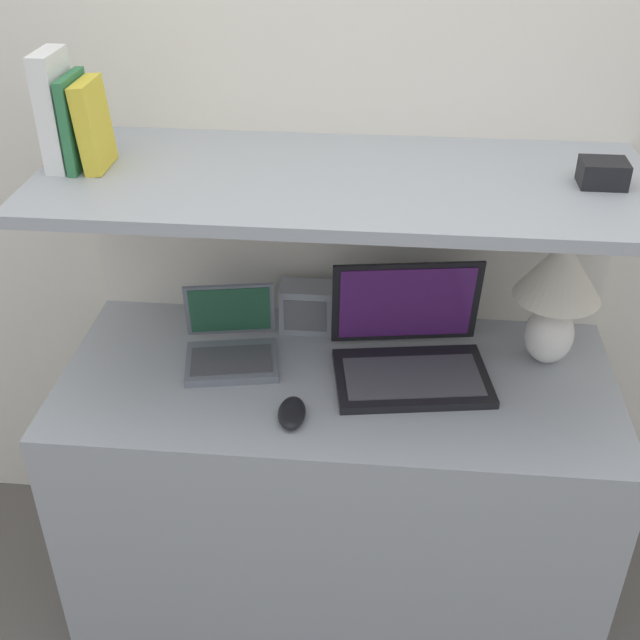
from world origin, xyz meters
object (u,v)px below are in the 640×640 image
at_px(laptop_large, 410,352).
at_px(shelf_gadget, 603,173).
at_px(book_yellow, 93,125).
at_px(laptop_small, 231,345).
at_px(book_green, 76,122).
at_px(book_white, 56,111).
at_px(router_box, 307,307).
at_px(table_lamp, 558,286).
at_px(computer_mouse, 292,413).

height_order(laptop_large, shelf_gadget, shelf_gadget).
bearing_deg(book_yellow, shelf_gadget, 0.00).
height_order(laptop_small, book_green, book_green).
relative_size(book_white, book_green, 1.24).
relative_size(router_box, book_green, 0.68).
bearing_deg(book_white, table_lamp, 2.72).
distance_m(router_box, book_yellow, 0.70).
xyz_separation_m(laptop_large, computer_mouse, (-0.26, -0.21, -0.04)).
bearing_deg(router_box, laptop_large, -31.75).
relative_size(table_lamp, book_yellow, 1.73).
bearing_deg(laptop_large, table_lamp, 12.87).
bearing_deg(book_white, shelf_gadget, 0.00).
height_order(laptop_large, book_white, book_white).
distance_m(book_green, book_yellow, 0.04).
xyz_separation_m(table_lamp, laptop_large, (-0.34, -0.08, -0.16)).
bearing_deg(router_box, computer_mouse, -88.92).
xyz_separation_m(book_white, book_green, (0.04, 0.00, -0.02)).
bearing_deg(table_lamp, laptop_large, -167.13).
xyz_separation_m(laptop_small, shelf_gadget, (0.82, 0.01, 0.48)).
bearing_deg(book_white, book_yellow, 0.00).
bearing_deg(laptop_small, computer_mouse, -51.24).
height_order(book_yellow, shelf_gadget, book_yellow).
bearing_deg(book_yellow, laptop_small, -2.53).
bearing_deg(computer_mouse, laptop_small, 128.76).
distance_m(laptop_large, book_white, 0.97).
bearing_deg(computer_mouse, book_green, 154.28).
relative_size(laptop_small, shelf_gadget, 2.68).
xyz_separation_m(table_lamp, router_box, (-0.61, 0.09, -0.15)).
distance_m(laptop_large, book_green, 0.92).
bearing_deg(router_box, book_white, -164.68).
height_order(laptop_small, book_white, book_white).
bearing_deg(table_lamp, book_yellow, -177.08).
height_order(laptop_small, router_box, laptop_small).
relative_size(book_yellow, shelf_gadget, 2.00).
bearing_deg(book_yellow, book_white, 180.00).
bearing_deg(table_lamp, book_green, -177.18).
height_order(laptop_large, laptop_small, laptop_large).
bearing_deg(laptop_small, shelf_gadget, 0.84).
bearing_deg(book_yellow, table_lamp, 2.92).
distance_m(laptop_small, router_box, 0.23).
xyz_separation_m(laptop_large, book_green, (-0.75, 0.02, 0.54)).
bearing_deg(book_white, book_green, 0.00).
bearing_deg(book_green, laptop_large, -1.81).
bearing_deg(computer_mouse, laptop_large, 38.95).
bearing_deg(book_green, book_white, 180.00).
bearing_deg(laptop_small, book_yellow, 177.47).
distance_m(book_white, book_green, 0.05).
xyz_separation_m(laptop_small, book_green, (-0.31, 0.01, 0.55)).
relative_size(computer_mouse, book_white, 0.47).
distance_m(table_lamp, router_box, 0.63).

